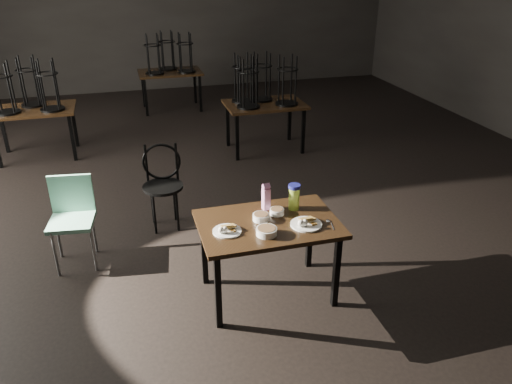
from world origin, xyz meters
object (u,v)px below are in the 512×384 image
object	(u,v)px
school_chair	(72,213)
juice_carton	(266,197)
main_table	(268,230)
water_bottle	(294,197)
bentwood_chair	(163,179)

from	to	relation	value
school_chair	juice_carton	bearing A→B (deg)	-17.56
main_table	water_bottle	distance (m)	0.39
main_table	bentwood_chair	distance (m)	1.75
juice_carton	school_chair	bearing A→B (deg)	154.99
water_bottle	bentwood_chair	bearing A→B (deg)	126.88
main_table	juice_carton	size ratio (longest dim) A/B	4.74
bentwood_chair	school_chair	distance (m)	1.07
school_chair	main_table	bearing A→B (deg)	-24.36
main_table	juice_carton	xyz separation A→B (m)	(0.05, 0.24, 0.20)
main_table	juice_carton	distance (m)	0.31
juice_carton	bentwood_chair	xyz separation A→B (m)	(-0.80, 1.33, -0.31)
bentwood_chair	school_chair	size ratio (longest dim) A/B	1.05
water_bottle	school_chair	world-z (taller)	water_bottle
water_bottle	juice_carton	bearing A→B (deg)	165.94
water_bottle	school_chair	distance (m)	2.19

